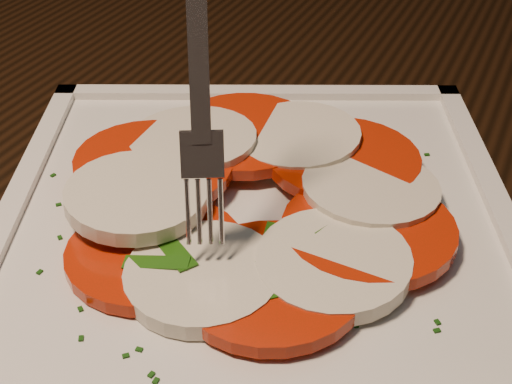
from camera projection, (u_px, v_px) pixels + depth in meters
name	position (u px, v px, depth m)	size (l,w,h in m)	color
table	(266.00, 250.00, 0.59)	(1.22, 0.83, 0.75)	black
chair	(461.00, 22.00, 1.29)	(0.53, 0.53, 0.93)	black
plate	(256.00, 221.00, 0.45)	(0.32, 0.32, 0.01)	silver
caprese_salad	(256.00, 197.00, 0.44)	(0.27, 0.28, 0.03)	#B81A04
fork	(199.00, 46.00, 0.36)	(0.03, 0.07, 0.20)	white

